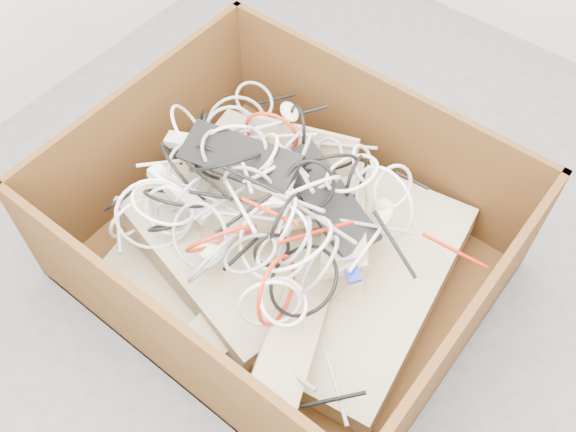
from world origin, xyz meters
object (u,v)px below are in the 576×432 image
Objects in this scene: power_strip_right at (180,193)px; vga_plug at (353,275)px; cardboard_box at (280,246)px; power_strip_left at (200,144)px.

power_strip_right is 0.62m from vga_plug.
cardboard_box is 0.44m from power_strip_left.
cardboard_box reaches higher than power_strip_right.
cardboard_box is at bearing -154.06° from vga_plug.
power_strip_left is (-0.37, 0.04, 0.23)m from cardboard_box.
vga_plug is at bearing -21.15° from power_strip_left.
power_strip_left is 0.70m from vga_plug.
power_strip_right is 5.67× the size of vga_plug.
cardboard_box is 29.13× the size of vga_plug.
power_strip_left is 1.05× the size of power_strip_right.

